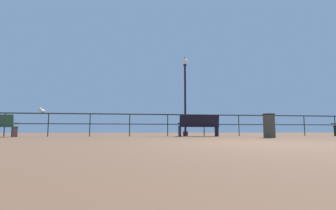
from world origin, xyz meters
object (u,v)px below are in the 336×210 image
(bench_near_left, at_px, (199,124))
(trash_bin, at_px, (269,126))
(lamppost_center, at_px, (185,90))
(seagull_on_rail, at_px, (42,111))

(bench_near_left, distance_m, trash_bin, 3.09)
(bench_near_left, xyz_separation_m, lamppost_center, (-0.36, 1.17, 1.77))
(lamppost_center, distance_m, trash_bin, 4.64)
(lamppost_center, xyz_separation_m, trash_bin, (2.31, -3.57, -1.87))
(seagull_on_rail, height_order, trash_bin, seagull_on_rail)
(lamppost_center, relative_size, seagull_on_rail, 8.93)
(lamppost_center, relative_size, trash_bin, 4.60)
(seagull_on_rail, distance_m, trash_bin, 9.51)
(bench_near_left, bearing_deg, lamppost_center, 106.95)
(lamppost_center, height_order, trash_bin, lamppost_center)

